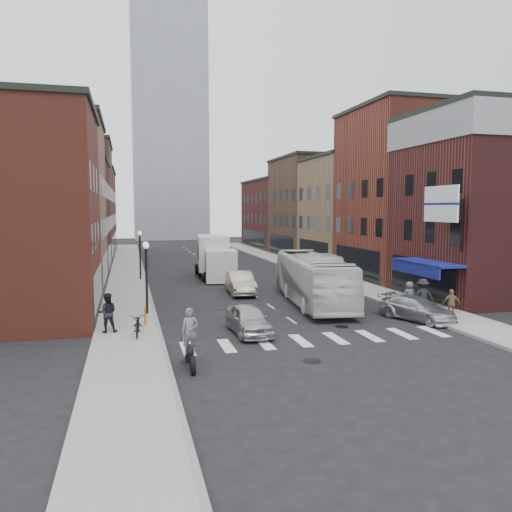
% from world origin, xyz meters
% --- Properties ---
extents(ground, '(160.00, 160.00, 0.00)m').
position_xyz_m(ground, '(0.00, 0.00, 0.00)').
color(ground, black).
rests_on(ground, ground).
extents(sidewalk_left, '(3.00, 74.00, 0.15)m').
position_xyz_m(sidewalk_left, '(-8.50, 22.00, 0.07)').
color(sidewalk_left, gray).
rests_on(sidewalk_left, ground).
extents(sidewalk_right, '(3.00, 74.00, 0.15)m').
position_xyz_m(sidewalk_right, '(8.50, 22.00, 0.07)').
color(sidewalk_right, gray).
rests_on(sidewalk_right, ground).
extents(curb_left, '(0.20, 74.00, 0.16)m').
position_xyz_m(curb_left, '(-7.00, 22.00, 0.00)').
color(curb_left, gray).
rests_on(curb_left, ground).
extents(curb_right, '(0.20, 74.00, 0.16)m').
position_xyz_m(curb_right, '(7.00, 22.00, 0.00)').
color(curb_right, gray).
rests_on(curb_right, ground).
extents(crosswalk_stripes, '(12.00, 2.20, 0.01)m').
position_xyz_m(crosswalk_stripes, '(0.00, -3.00, 0.00)').
color(crosswalk_stripes, silver).
rests_on(crosswalk_stripes, ground).
extents(bldg_left_mid_a, '(10.30, 10.20, 12.30)m').
position_xyz_m(bldg_left_mid_a, '(-14.99, 14.00, 6.15)').
color(bldg_left_mid_a, '#A17C58').
rests_on(bldg_left_mid_a, ground).
extents(bldg_left_mid_b, '(10.30, 10.20, 10.30)m').
position_xyz_m(bldg_left_mid_b, '(-14.99, 24.00, 5.15)').
color(bldg_left_mid_b, '#431918').
rests_on(bldg_left_mid_b, ground).
extents(bldg_left_far_a, '(10.30, 12.20, 13.30)m').
position_xyz_m(bldg_left_far_a, '(-14.99, 35.00, 6.65)').
color(bldg_left_far_a, '#4E3427').
rests_on(bldg_left_far_a, ground).
extents(bldg_left_far_b, '(10.30, 16.20, 11.30)m').
position_xyz_m(bldg_left_far_b, '(-14.99, 49.00, 5.65)').
color(bldg_left_far_b, maroon).
rests_on(bldg_left_far_b, ground).
extents(bldg_right_corner, '(10.30, 9.20, 12.30)m').
position_xyz_m(bldg_right_corner, '(14.99, 4.50, 6.15)').
color(bldg_right_corner, '#431918').
rests_on(bldg_right_corner, ground).
extents(bldg_right_mid_a, '(10.30, 10.20, 14.30)m').
position_xyz_m(bldg_right_mid_a, '(15.00, 14.00, 7.15)').
color(bldg_right_mid_a, maroon).
rests_on(bldg_right_mid_a, ground).
extents(bldg_right_mid_b, '(10.30, 10.20, 11.30)m').
position_xyz_m(bldg_right_mid_b, '(14.99, 24.00, 5.65)').
color(bldg_right_mid_b, '#A17C58').
rests_on(bldg_right_mid_b, ground).
extents(bldg_right_far_a, '(10.30, 12.20, 12.30)m').
position_xyz_m(bldg_right_far_a, '(14.99, 35.00, 6.15)').
color(bldg_right_far_a, '#4E3427').
rests_on(bldg_right_far_a, ground).
extents(bldg_right_far_b, '(10.30, 16.20, 10.30)m').
position_xyz_m(bldg_right_far_b, '(14.99, 49.00, 5.15)').
color(bldg_right_far_b, '#431918').
rests_on(bldg_right_far_b, ground).
extents(awning_blue, '(1.80, 5.00, 0.78)m').
position_xyz_m(awning_blue, '(8.93, 2.50, 2.63)').
color(awning_blue, navy).
rests_on(awning_blue, ground).
extents(billboard_sign, '(1.52, 3.00, 3.70)m').
position_xyz_m(billboard_sign, '(8.59, 0.50, 6.13)').
color(billboard_sign, black).
rests_on(billboard_sign, ground).
extents(distant_tower, '(14.00, 14.00, 50.00)m').
position_xyz_m(distant_tower, '(0.00, 78.00, 25.00)').
color(distant_tower, '#9399A0').
rests_on(distant_tower, ground).
extents(streetlamp_near, '(0.32, 1.22, 4.11)m').
position_xyz_m(streetlamp_near, '(-7.40, 4.00, 2.91)').
color(streetlamp_near, black).
rests_on(streetlamp_near, ground).
extents(streetlamp_far, '(0.32, 1.22, 4.11)m').
position_xyz_m(streetlamp_far, '(-7.40, 18.00, 2.91)').
color(streetlamp_far, black).
rests_on(streetlamp_far, ground).
extents(bike_rack, '(0.08, 0.68, 0.80)m').
position_xyz_m(bike_rack, '(-7.60, 1.30, 0.55)').
color(bike_rack, '#D8590C').
rests_on(bike_rack, sidewalk_left).
extents(box_truck, '(3.11, 8.50, 3.60)m').
position_xyz_m(box_truck, '(-1.16, 18.12, 1.78)').
color(box_truck, silver).
rests_on(box_truck, ground).
extents(motorcycle_rider, '(0.67, 2.25, 2.29)m').
position_xyz_m(motorcycle_rider, '(-6.20, -5.68, 1.07)').
color(motorcycle_rider, black).
rests_on(motorcycle_rider, ground).
extents(transit_bus, '(4.04, 11.58, 3.16)m').
position_xyz_m(transit_bus, '(2.77, 5.10, 1.58)').
color(transit_bus, silver).
rests_on(transit_bus, ground).
extents(sedan_left_near, '(1.74, 4.07, 1.37)m').
position_xyz_m(sedan_left_near, '(-2.88, -1.18, 0.68)').
color(sedan_left_near, '#B8B7BC').
rests_on(sedan_left_near, ground).
extents(sedan_left_far, '(1.92, 4.78, 1.54)m').
position_xyz_m(sedan_left_far, '(-0.80, 9.80, 0.77)').
color(sedan_left_far, beige).
rests_on(sedan_left_far, ground).
extents(curb_car, '(3.17, 4.63, 1.24)m').
position_xyz_m(curb_car, '(6.50, -0.65, 0.62)').
color(curb_car, silver).
rests_on(curb_car, ground).
extents(parked_bicycle, '(0.81, 2.01, 1.03)m').
position_xyz_m(parked_bicycle, '(-8.00, -0.72, 0.67)').
color(parked_bicycle, black).
rests_on(parked_bicycle, sidewalk_left).
extents(ped_left_solo, '(0.91, 0.53, 1.86)m').
position_xyz_m(ped_left_solo, '(-9.37, 0.17, 1.08)').
color(ped_left_solo, black).
rests_on(ped_left_solo, sidewalk_left).
extents(ped_right_a, '(1.35, 0.90, 1.91)m').
position_xyz_m(ped_right_a, '(7.47, 0.39, 1.11)').
color(ped_right_a, black).
rests_on(ped_right_a, sidewalk_right).
extents(ped_right_b, '(1.01, 0.77, 1.55)m').
position_xyz_m(ped_right_b, '(8.18, -1.20, 0.93)').
color(ped_right_b, brown).
rests_on(ped_right_b, sidewalk_right).
extents(ped_right_c, '(0.79, 0.53, 1.59)m').
position_xyz_m(ped_right_c, '(7.40, 1.61, 0.94)').
color(ped_right_c, '#53555A').
rests_on(ped_right_c, sidewalk_right).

